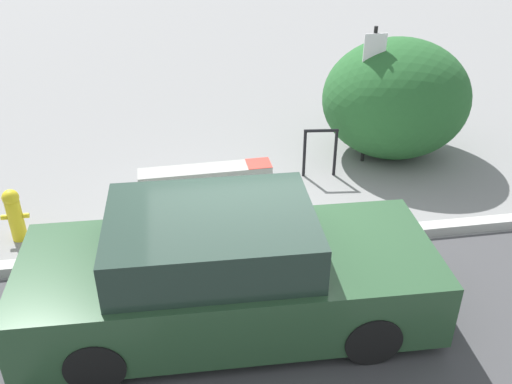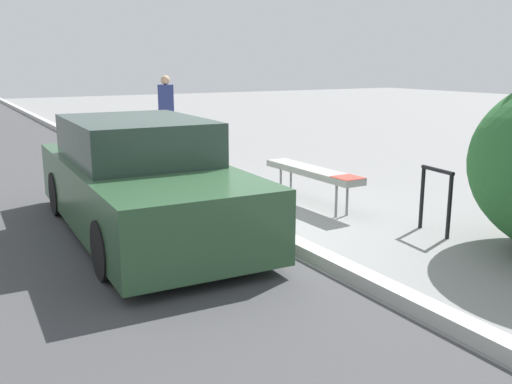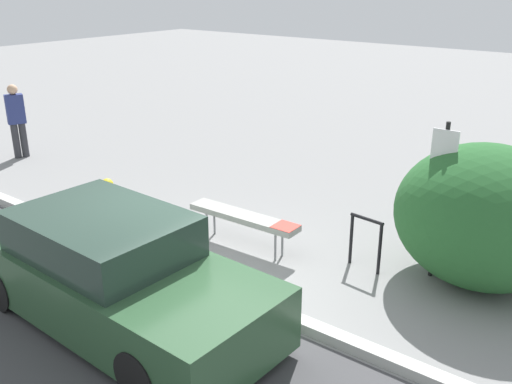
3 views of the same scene
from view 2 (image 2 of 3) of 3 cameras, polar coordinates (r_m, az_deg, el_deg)
ground_plane at (r=7.50m, az=-1.11°, el=-3.29°), size 60.00×60.00×0.00m
curb at (r=7.48m, az=-1.11°, el=-2.81°), size 60.00×0.20×0.13m
bench at (r=8.40m, az=5.69°, el=1.98°), size 1.98×0.40×0.57m
bike_rack at (r=7.36m, az=17.54°, el=-0.18°), size 0.55×0.11×0.83m
fire_hydrant at (r=10.38m, az=-5.41°, el=3.50°), size 0.36×0.22×0.77m
pedestrian at (r=15.06m, az=-8.97°, el=8.35°), size 0.35×0.45×1.76m
parked_car_near at (r=7.21m, az=-11.44°, el=1.07°), size 4.49×1.87×1.41m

